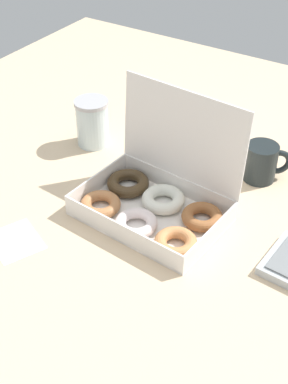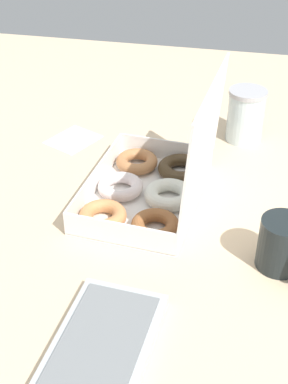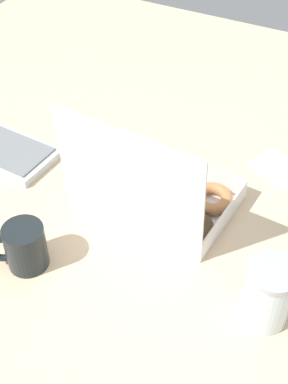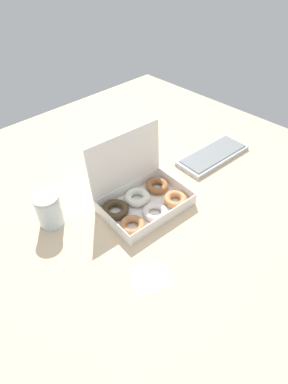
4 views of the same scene
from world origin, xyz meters
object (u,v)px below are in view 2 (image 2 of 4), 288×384
object	(u,v)px
keyboard	(87,379)
glass_jar	(246,115)
coffee_mug	(283,245)
donut_box	(153,185)

from	to	relation	value
keyboard	glass_jar	world-z (taller)	glass_jar
coffee_mug	glass_jar	size ratio (longest dim) A/B	0.83
keyboard	coffee_mug	bearing A→B (deg)	139.82
donut_box	coffee_mug	distance (cm)	28.93
donut_box	coffee_mug	bearing A→B (deg)	59.23
coffee_mug	glass_jar	bearing A→B (deg)	-168.30
coffee_mug	glass_jar	world-z (taller)	glass_jar
coffee_mug	glass_jar	distance (cm)	44.30
keyboard	coffee_mug	size ratio (longest dim) A/B	3.42
donut_box	keyboard	bearing A→B (deg)	0.08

